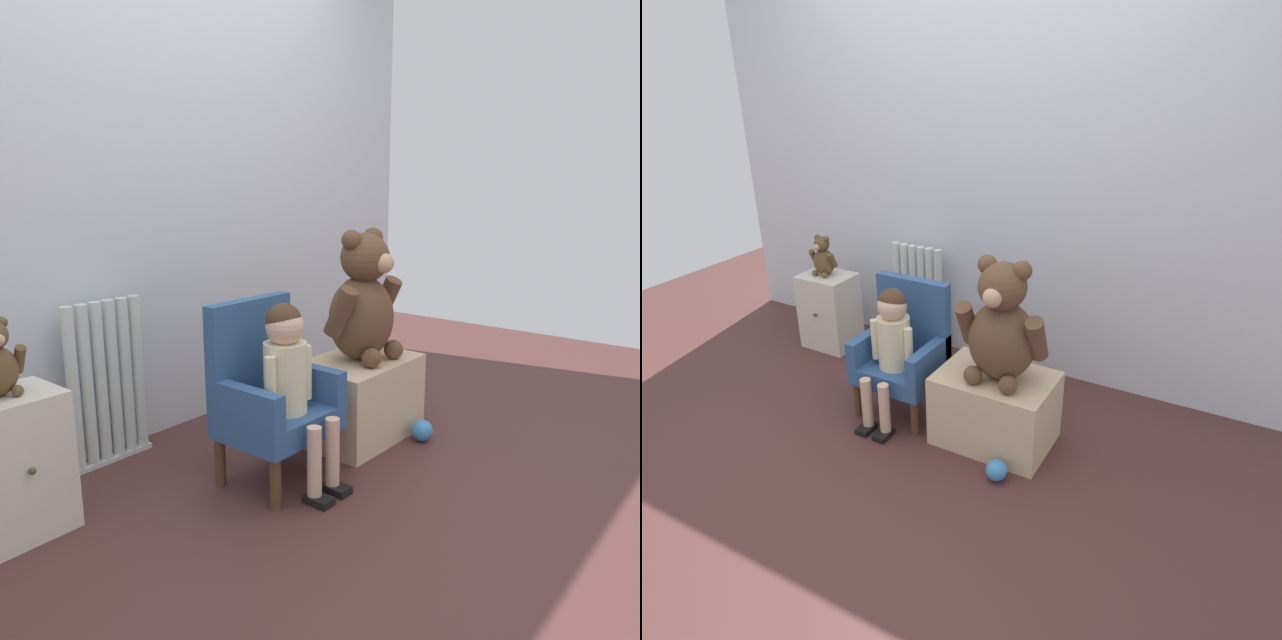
{
  "view_description": "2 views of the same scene",
  "coord_description": "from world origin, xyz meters",
  "views": [
    {
      "loc": [
        -1.82,
        -1.13,
        1.19
      ],
      "look_at": [
        0.24,
        0.52,
        0.6
      ],
      "focal_mm": 35.0,
      "sensor_mm": 36.0,
      "label": 1
    },
    {
      "loc": [
        1.46,
        -1.71,
        1.8
      ],
      "look_at": [
        0.23,
        0.55,
        0.59
      ],
      "focal_mm": 32.0,
      "sensor_mm": 36.0,
      "label": 2
    }
  ],
  "objects": [
    {
      "name": "back_wall",
      "position": [
        0.0,
        1.27,
        1.2
      ],
      "size": [
        3.8,
        0.05,
        2.4
      ],
      "primitive_type": "cube",
      "color": "silver",
      "rests_on": "ground_plane"
    },
    {
      "name": "small_teddy_bear",
      "position": [
        -0.97,
        0.9,
        0.61
      ],
      "size": [
        0.19,
        0.13,
        0.26
      ],
      "color": "brown",
      "rests_on": "small_dresser"
    },
    {
      "name": "radiator",
      "position": [
        -0.42,
        1.15,
        0.35
      ],
      "size": [
        0.37,
        0.05,
        0.71
      ],
      "color": "silver",
      "rests_on": "ground_plane"
    },
    {
      "name": "child_figure",
      "position": [
        -0.1,
        0.4,
        0.48
      ],
      "size": [
        0.25,
        0.35,
        0.74
      ],
      "color": "beige",
      "rests_on": "ground_plane"
    },
    {
      "name": "small_dresser",
      "position": [
        -0.96,
        0.9,
        0.25
      ],
      "size": [
        0.33,
        0.29,
        0.5
      ],
      "color": "beige",
      "rests_on": "ground_plane"
    },
    {
      "name": "large_teddy_bear",
      "position": [
        0.48,
        0.46,
        0.64
      ],
      "size": [
        0.44,
        0.31,
        0.6
      ],
      "color": "brown",
      "rests_on": "low_bench"
    },
    {
      "name": "low_bench",
      "position": [
        0.46,
        0.47,
        0.19
      ],
      "size": [
        0.57,
        0.39,
        0.38
      ],
      "primitive_type": "cube",
      "color": "#CEB186",
      "rests_on": "ground_plane"
    },
    {
      "name": "child_armchair",
      "position": [
        -0.1,
        0.51,
        0.35
      ],
      "size": [
        0.43,
        0.36,
        0.73
      ],
      "color": "#2E5184",
      "rests_on": "ground_plane"
    },
    {
      "name": "ground_plane",
      "position": [
        0.0,
        0.0,
        0.0
      ],
      "size": [
        6.0,
        6.0,
        0.0
      ],
      "primitive_type": "plane",
      "color": "#4B2927"
    },
    {
      "name": "toy_ball",
      "position": [
        0.6,
        0.2,
        0.05
      ],
      "size": [
        0.1,
        0.1,
        0.1
      ],
      "primitive_type": "sphere",
      "color": "#3C85C7",
      "rests_on": "ground_plane"
    }
  ]
}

